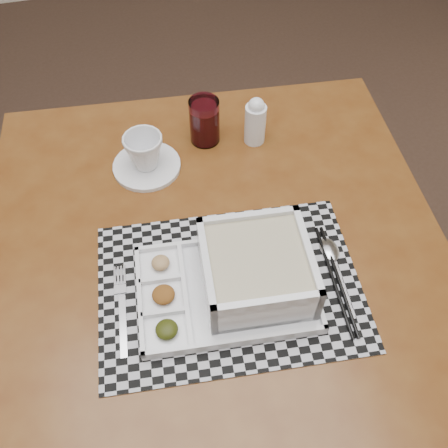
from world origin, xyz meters
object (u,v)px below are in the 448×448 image
(serving_tray, at_px, (248,275))
(creamer_bottle, at_px, (255,121))
(dining_table, at_px, (215,259))
(cup, at_px, (144,151))
(juice_glass, at_px, (205,122))

(serving_tray, height_order, creamer_bottle, creamer_bottle)
(dining_table, xyz_separation_m, serving_tray, (0.03, -0.12, 0.11))
(serving_tray, distance_m, creamer_bottle, 0.39)
(cup, relative_size, creamer_bottle, 0.72)
(dining_table, distance_m, creamer_bottle, 0.32)
(cup, distance_m, creamer_bottle, 0.26)
(serving_tray, bearing_deg, juice_glass, 88.34)
(creamer_bottle, bearing_deg, serving_tray, -108.05)
(juice_glass, bearing_deg, serving_tray, -91.66)
(serving_tray, relative_size, juice_glass, 3.09)
(serving_tray, xyz_separation_m, juice_glass, (0.01, 0.40, 0.01))
(serving_tray, bearing_deg, creamer_bottle, 71.95)
(serving_tray, relative_size, cup, 3.96)
(juice_glass, bearing_deg, cup, -158.45)
(serving_tray, relative_size, creamer_bottle, 2.84)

